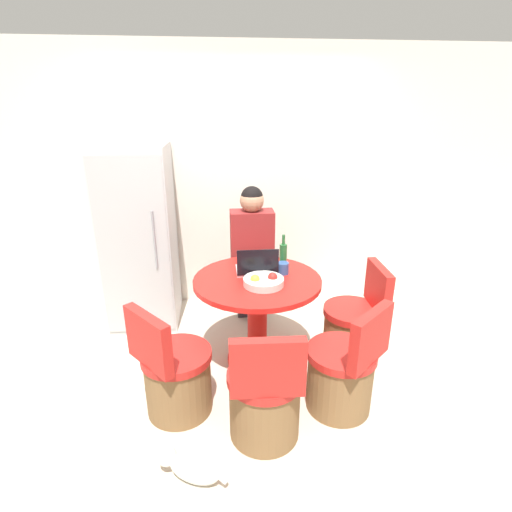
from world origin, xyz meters
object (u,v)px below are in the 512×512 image
Objects in this scene: chair_near_right_corner at (343,374)px; person_seated at (252,248)px; cat at (190,467)px; chair_right_side at (353,328)px; fruit_bowl at (264,281)px; chair_near_camera at (265,400)px; chair_near_left_corner at (176,377)px; dining_table at (257,305)px; refrigerator at (140,238)px; laptop at (257,268)px; bottle at (283,256)px.

person_seated is (-0.51, 1.33, 0.47)m from chair_near_right_corner.
chair_right_side is at bearing -115.38° from cat.
chair_near_right_corner is 0.86m from fruit_bowl.
chair_near_camera and chair_near_left_corner have the same top height.
chair_near_camera is 0.58m from cat.
person_seated is (0.02, 0.72, 0.23)m from dining_table.
fruit_bowl reaches higher than cat.
refrigerator is at bearing -113.65° from chair_right_side.
fruit_bowl is 0.74× the size of cat.
fruit_bowl is (1.06, -0.97, -0.06)m from refrigerator.
bottle reaches higher than laptop.
chair_near_right_corner reaches higher than cat.
person_seated is 3.27× the size of cat.
laptop is at bearing -95.04° from chair_near_right_corner.
person_seated reaches higher than laptop.
refrigerator is 5.61× the size of fruit_bowl.
chair_near_camera is at bearing -105.12° from bottle.
chair_near_right_corner is 1.04m from laptop.
chair_near_right_corner is at bearing -158.06° from chair_near_camera.
dining_table is at bearing 88.29° from person_seated.
chair_near_right_corner is at bearing -42.89° from refrigerator.
chair_right_side is at bearing 7.43° from fruit_bowl.
chair_near_camera is at bearing -45.40° from chair_right_side.
chair_near_camera is 0.86m from fruit_bowl.
cat is (-1.04, -0.49, -0.19)m from chair_near_right_corner.
chair_right_side reaches higher than dining_table.
chair_near_camera is 1.19m from bottle.
chair_right_side and chair_near_left_corner have the same top height.
chair_near_left_corner is at bearing -53.11° from cat.
dining_table is 0.85m from chair_near_right_corner.
dining_table reaches higher than cat.
chair_near_right_corner is at bearing -134.28° from chair_near_left_corner.
chair_near_left_corner reaches higher than cat.
refrigerator is 1.44m from fruit_bowl.
chair_near_camera is at bearing -21.94° from chair_near_right_corner.
cat is at bearing 34.06° from chair_near_camera.
dining_table is at bearing -39.43° from refrigerator.
chair_near_right_corner is 2.55× the size of laptop.
person_seated is 0.85m from fruit_bowl.
chair_near_left_corner is at bearing 45.05° from laptop.
chair_near_camera is 1.00× the size of chair_near_right_corner.
chair_near_right_corner is at bearing -68.96° from bottle.
dining_table is 1.28m from cat.
chair_near_right_corner is 2.86× the size of bottle.
laptop is (-0.53, 0.72, 0.53)m from chair_near_right_corner.
dining_table is at bearing -90.00° from chair_near_right_corner.
dining_table is 0.85m from chair_near_left_corner.
refrigerator is 1.26× the size of person_seated.
person_seated is at bearing -91.31° from laptop.
chair_near_left_corner is (-0.58, 0.29, 0.00)m from chair_near_camera.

